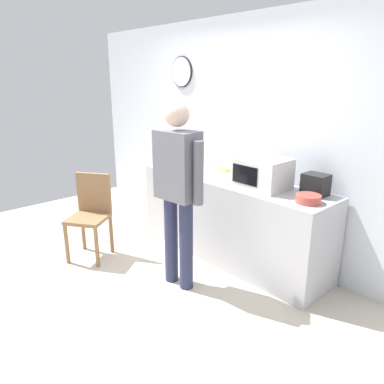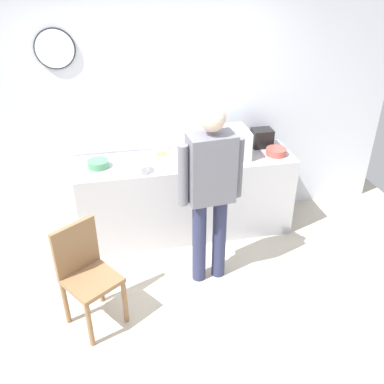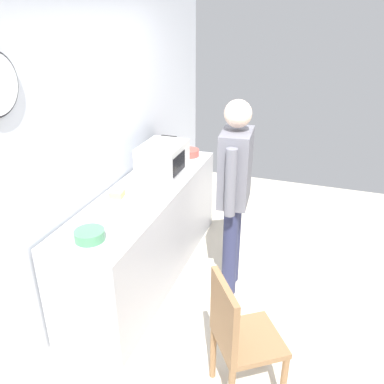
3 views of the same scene
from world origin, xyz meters
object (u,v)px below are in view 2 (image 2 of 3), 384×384
object	(u,v)px
spoon_utensil	(177,165)
microwave	(224,143)
mixing_bowl	(98,164)
cereal_bowl	(276,152)
fork_utensil	(134,157)
toaster	(262,138)
wooden_chair	(86,271)
sandwich_plate	(161,154)
person_standing	(211,185)
salad_bowl	(139,168)

from	to	relation	value
spoon_utensil	microwave	bearing A→B (deg)	11.16
mixing_bowl	spoon_utensil	xyz separation A→B (m)	(0.78, -0.12, -0.03)
microwave	cereal_bowl	distance (m)	0.58
mixing_bowl	cereal_bowl	bearing A→B (deg)	-2.71
fork_utensil	toaster	bearing A→B (deg)	-0.11
cereal_bowl	wooden_chair	distance (m)	2.32
sandwich_plate	fork_utensil	world-z (taller)	sandwich_plate
person_standing	sandwich_plate	bearing A→B (deg)	108.06
salad_bowl	cereal_bowl	xyz separation A→B (m)	(1.47, 0.10, -0.01)
spoon_utensil	mixing_bowl	bearing A→B (deg)	171.44
toaster	person_standing	bearing A→B (deg)	-130.46
sandwich_plate	cereal_bowl	size ratio (longest dim) A/B	1.10
salad_bowl	person_standing	xyz separation A→B (m)	(0.57, -0.62, 0.08)
mixing_bowl	person_standing	distance (m)	1.26
microwave	spoon_utensil	xyz separation A→B (m)	(-0.52, -0.10, -0.15)
cereal_bowl	toaster	world-z (taller)	toaster
microwave	person_standing	distance (m)	0.87
spoon_utensil	person_standing	world-z (taller)	person_standing
salad_bowl	person_standing	world-z (taller)	person_standing
sandwich_plate	cereal_bowl	distance (m)	1.23
wooden_chair	person_standing	bearing A→B (deg)	15.78
spoon_utensil	person_standing	distance (m)	0.73
microwave	person_standing	bearing A→B (deg)	-113.11
fork_utensil	person_standing	xyz separation A→B (m)	(0.59, -0.97, 0.12)
sandwich_plate	mixing_bowl	xyz separation A→B (m)	(-0.66, -0.14, 0.02)
cereal_bowl	toaster	distance (m)	0.26
fork_utensil	spoon_utensil	bearing A→B (deg)	-34.16
toaster	wooden_chair	xyz separation A→B (m)	(-1.96, -1.29, -0.48)
fork_utensil	spoon_utensil	distance (m)	0.49
salad_bowl	wooden_chair	distance (m)	1.17
toaster	salad_bowl	bearing A→B (deg)	-166.02
sandwich_plate	fork_utensil	size ratio (longest dim) A/B	1.41
cereal_bowl	toaster	size ratio (longest dim) A/B	0.99
salad_bowl	person_standing	distance (m)	0.85
microwave	toaster	world-z (taller)	microwave
mixing_bowl	person_standing	bearing A→B (deg)	-40.02
cereal_bowl	toaster	xyz separation A→B (m)	(-0.08, 0.24, 0.06)
mixing_bowl	toaster	xyz separation A→B (m)	(1.79, 0.16, 0.06)
spoon_utensil	person_standing	bearing A→B (deg)	-75.38
spoon_utensil	person_standing	size ratio (longest dim) A/B	0.10
cereal_bowl	mixing_bowl	world-z (taller)	mixing_bowl
salad_bowl	toaster	xyz separation A→B (m)	(1.40, 0.35, 0.05)
mixing_bowl	spoon_utensil	world-z (taller)	mixing_bowl
spoon_utensil	salad_bowl	bearing A→B (deg)	-169.29
microwave	wooden_chair	bearing A→B (deg)	-142.83
mixing_bowl	fork_utensil	distance (m)	0.41
sandwich_plate	spoon_utensil	bearing A→B (deg)	-63.36
spoon_utensil	toaster	bearing A→B (deg)	15.22
toaster	mixing_bowl	bearing A→B (deg)	-175.04
microwave	sandwich_plate	world-z (taller)	microwave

